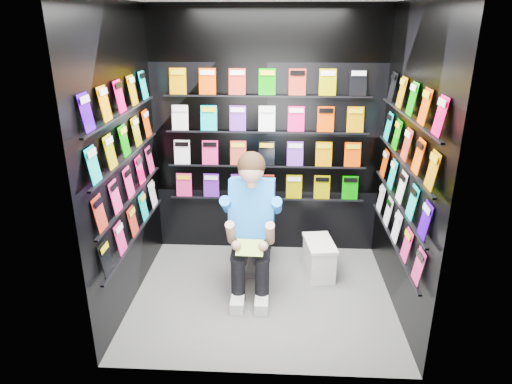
{
  "coord_description": "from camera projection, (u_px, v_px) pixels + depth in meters",
  "views": [
    {
      "loc": [
        0.13,
        -3.67,
        2.45
      ],
      "look_at": [
        -0.07,
        0.15,
        0.99
      ],
      "focal_mm": 32.0,
      "sensor_mm": 36.0,
      "label": 1
    }
  ],
  "objects": [
    {
      "name": "reader",
      "position": [
        252.0,
        209.0,
        4.22
      ],
      "size": [
        0.6,
        0.85,
        1.52
      ],
      "primitive_type": null,
      "rotation": [
        0.0,
        0.0,
        -0.04
      ],
      "color": "blue",
      "rests_on": "toilet"
    },
    {
      "name": "comics_left",
      "position": [
        127.0,
        162.0,
        3.89
      ],
      "size": [
        0.06,
        1.7,
        1.37
      ],
      "primitive_type": null,
      "color": "#E92572",
      "rests_on": "wall_left"
    },
    {
      "name": "longbox",
      "position": [
        319.0,
        259.0,
        4.62
      ],
      "size": [
        0.31,
        0.48,
        0.34
      ],
      "primitive_type": "cube",
      "rotation": [
        0.0,
        0.0,
        0.15
      ],
      "color": "white",
      "rests_on": "floor"
    },
    {
      "name": "wall_front",
      "position": [
        257.0,
        212.0,
        2.9
      ],
      "size": [
        2.4,
        0.04,
        2.6
      ],
      "primitive_type": "cube",
      "color": "black",
      "rests_on": "floor"
    },
    {
      "name": "comics_right",
      "position": [
        404.0,
        166.0,
        3.78
      ],
      "size": [
        0.06,
        1.7,
        1.37
      ],
      "primitive_type": null,
      "color": "#E92572",
      "rests_on": "wall_right"
    },
    {
      "name": "held_comic",
      "position": [
        250.0,
        248.0,
        3.98
      ],
      "size": [
        0.24,
        0.15,
        0.1
      ],
      "primitive_type": "cube",
      "rotation": [
        -0.96,
        0.0,
        -0.04
      ],
      "color": "green",
      "rests_on": "reader"
    },
    {
      "name": "toilet",
      "position": [
        254.0,
        233.0,
        4.73
      ],
      "size": [
        0.45,
        0.77,
        0.73
      ],
      "primitive_type": "imported",
      "rotation": [
        0.0,
        0.0,
        3.1
      ],
      "color": "silver",
      "rests_on": "floor"
    },
    {
      "name": "wall_left",
      "position": [
        123.0,
        162.0,
        3.89
      ],
      "size": [
        0.04,
        2.0,
        2.6
      ],
      "primitive_type": "cube",
      "color": "black",
      "rests_on": "floor"
    },
    {
      "name": "floor",
      "position": [
        262.0,
        296.0,
        4.3
      ],
      "size": [
        2.4,
        2.4,
        0.0
      ],
      "primitive_type": "plane",
      "color": "slate",
      "rests_on": "ground"
    },
    {
      "name": "wall_back",
      "position": [
        267.0,
        136.0,
        4.77
      ],
      "size": [
        2.4,
        0.04,
        2.6
      ],
      "primitive_type": "cube",
      "color": "black",
      "rests_on": "floor"
    },
    {
      "name": "comics_back",
      "position": [
        267.0,
        136.0,
        4.74
      ],
      "size": [
        2.1,
        0.06,
        1.37
      ],
      "primitive_type": null,
      "color": "#E92572",
      "rests_on": "wall_back"
    },
    {
      "name": "longbox_lid",
      "position": [
        320.0,
        243.0,
        4.55
      ],
      "size": [
        0.33,
        0.5,
        0.03
      ],
      "primitive_type": "cube",
      "rotation": [
        0.0,
        0.0,
        0.15
      ],
      "color": "white",
      "rests_on": "longbox"
    },
    {
      "name": "wall_right",
      "position": [
        408.0,
        167.0,
        3.78
      ],
      "size": [
        0.04,
        2.0,
        2.6
      ],
      "primitive_type": "cube",
      "color": "black",
      "rests_on": "floor"
    }
  ]
}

